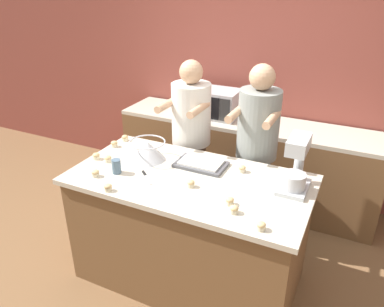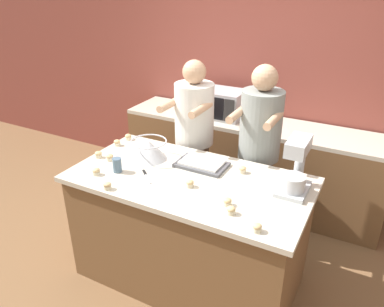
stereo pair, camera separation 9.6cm
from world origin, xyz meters
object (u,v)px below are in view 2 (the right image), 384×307
person_right (258,158)px  knife (146,176)px  microwave_oven (218,103)px  drinking_glass (117,165)px  cupcake_5 (231,210)px  cupcake_10 (107,186)px  stand_mixer (296,169)px  mixing_bowl (149,149)px  person_left (194,146)px  cupcake_6 (242,170)px  cupcake_9 (128,137)px  cupcake_0 (98,154)px  cupcake_4 (227,202)px  cupcake_8 (117,143)px  baking_tray (201,164)px  cupcake_2 (96,171)px  cupcake_3 (190,183)px  cupcake_1 (257,228)px  cupcake_7 (110,157)px

person_right → knife: (-0.61, -0.81, 0.07)m
microwave_oven → drinking_glass: size_ratio=4.88×
cupcake_5 → cupcake_10: size_ratio=1.00×
stand_mixer → cupcake_10: 1.32m
mixing_bowl → cupcake_10: 0.55m
person_left → cupcake_6: 0.78m
drinking_glass → cupcake_9: size_ratio=1.96×
cupcake_0 → cupcake_4: bearing=-7.3°
cupcake_4 → cupcake_10: size_ratio=1.00×
mixing_bowl → cupcake_0: 0.43m
drinking_glass → cupcake_8: bearing=128.6°
knife → cupcake_5: bearing=-11.8°
baking_tray → person_right: bearing=56.0°
mixing_bowl → cupcake_2: (-0.20, -0.42, -0.06)m
cupcake_6 → person_right: bearing=91.9°
cupcake_2 → cupcake_5: same height
cupcake_3 → cupcake_10: (-0.50, -0.30, 0.00)m
drinking_glass → cupcake_6: (0.86, 0.43, -0.03)m
person_left → cupcake_0: person_left is taller
cupcake_3 → cupcake_9: 1.03m
person_left → cupcake_6: person_left is taller
mixing_bowl → cupcake_4: bearing=-21.9°
cupcake_1 → cupcake_7: 1.42m
cupcake_8 → cupcake_4: bearing=-18.8°
person_left → person_right: 0.63m
cupcake_2 → cupcake_10: bearing=-30.9°
microwave_oven → cupcake_0: (-0.44, -1.45, -0.10)m
drinking_glass → cupcake_10: (0.10, -0.24, -0.03)m
cupcake_0 → mixing_bowl: bearing=25.3°
microwave_oven → knife: 1.53m
cupcake_4 → cupcake_8: size_ratio=1.00×
cupcake_1 → cupcake_4: size_ratio=1.00×
person_left → mixing_bowl: (-0.13, -0.55, 0.16)m
baking_tray → knife: (-0.29, -0.34, -0.02)m
cupcake_1 → cupcake_2: same height
cupcake_1 → baking_tray: bearing=138.3°
drinking_glass → cupcake_10: bearing=-67.2°
person_right → baking_tray: size_ratio=4.28×
mixing_bowl → cupcake_3: 0.57m
mixing_bowl → microwave_oven: (0.05, 1.26, 0.04)m
cupcake_4 → cupcake_6: same height
cupcake_0 → microwave_oven: bearing=73.2°
microwave_oven → cupcake_8: (-0.45, -1.18, -0.10)m
drinking_glass → cupcake_4: (0.94, -0.04, -0.03)m
microwave_oven → cupcake_0: 1.51m
mixing_bowl → cupcake_9: size_ratio=5.20×
cupcake_1 → drinking_glass: bearing=170.0°
cupcake_2 → cupcake_9: (-0.19, 0.66, 0.00)m
baking_tray → cupcake_8: cupcake_8 is taller
drinking_glass → cupcake_2: (-0.11, -0.12, -0.03)m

